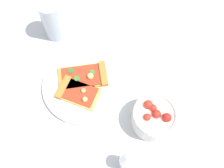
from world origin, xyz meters
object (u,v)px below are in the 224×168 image
pizza_slice_near (76,92)px  pizza_slice_far (87,76)px  soda_glass (54,21)px  paper_napkin (149,56)px  pepper_shaker (126,162)px  plate (84,85)px  salad_bowl (154,117)px

pizza_slice_near → pizza_slice_far: (-0.05, -0.03, 0.00)m
pizza_slice_near → pizza_slice_far: size_ratio=0.84×
pizza_slice_far → pizza_slice_near: bearing=27.4°
pizza_slice_far → soda_glass: bearing=-92.9°
pizza_slice_near → paper_napkin: pizza_slice_near is taller
paper_napkin → pepper_shaker: 0.35m
paper_napkin → soda_glass: bearing=-51.2°
soda_glass → pepper_shaker: (0.06, 0.48, -0.02)m
pizza_slice_far → soda_glass: size_ratio=1.19×
pepper_shaker → paper_napkin: bearing=-139.1°
pizza_slice_near → paper_napkin: (-0.26, 0.02, -0.02)m
plate → soda_glass: 0.23m
soda_glass → pepper_shaker: soda_glass is taller
pizza_slice_near → soda_glass: soda_glass is taller
salad_bowl → soda_glass: (0.07, -0.43, 0.03)m
paper_napkin → pizza_slice_far: bearing=-11.9°
pizza_slice_far → pepper_shaker: (0.05, 0.27, 0.02)m
pizza_slice_near → salad_bowl: salad_bowl is taller
plate → pepper_shaker: size_ratio=3.21×
plate → paper_napkin: bearing=172.6°
plate → salad_bowl: size_ratio=2.07×
soda_glass → plate: bearing=82.2°
plate → pizza_slice_near: 0.04m
pizza_slice_near → pizza_slice_far: pizza_slice_far is taller
pizza_slice_near → pizza_slice_far: bearing=-152.6°
plate → pizza_slice_near: size_ratio=1.79×
salad_bowl → soda_glass: size_ratio=0.87×
pizza_slice_far → salad_bowl: (-0.08, 0.22, 0.02)m
plate → paper_napkin: (-0.23, 0.03, -0.01)m
pizza_slice_near → soda_glass: bearing=-105.2°
salad_bowl → soda_glass: soda_glass is taller
soda_glass → pizza_slice_near: bearing=74.8°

